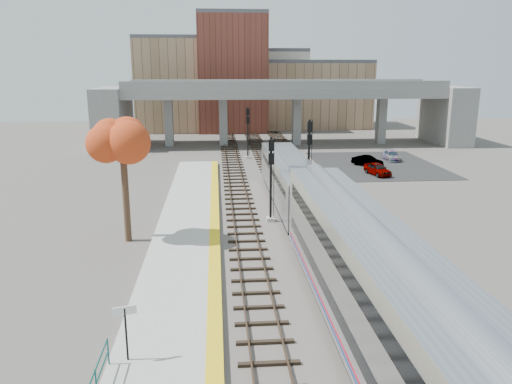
{
  "coord_description": "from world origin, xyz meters",
  "views": [
    {
      "loc": [
        -5.12,
        -29.39,
        11.49
      ],
      "look_at": [
        -2.26,
        6.04,
        2.5
      ],
      "focal_mm": 35.0,
      "sensor_mm": 36.0,
      "label": 1
    }
  ],
  "objects_px": {
    "tree": "(122,142)",
    "car_b": "(367,161)",
    "car_a": "(378,169)",
    "signal_mast_near": "(271,182)",
    "signal_mast_mid": "(309,160)",
    "locomotive": "(290,179)",
    "signal_mast_far": "(248,134)",
    "car_c": "(392,155)",
    "coach": "(372,290)"
  },
  "relations": [
    {
      "from": "locomotive",
      "to": "coach",
      "type": "xyz_separation_m",
      "value": [
        -0.0,
        -22.61,
        0.52
      ]
    },
    {
      "from": "signal_mast_near",
      "to": "signal_mast_far",
      "type": "bearing_deg",
      "value": 90.0
    },
    {
      "from": "tree",
      "to": "locomotive",
      "type": "bearing_deg",
      "value": 33.46
    },
    {
      "from": "locomotive",
      "to": "signal_mast_mid",
      "type": "xyz_separation_m",
      "value": [
        2.0,
        2.19,
        1.19
      ]
    },
    {
      "from": "coach",
      "to": "car_c",
      "type": "xyz_separation_m",
      "value": [
        15.79,
        42.14,
        -2.19
      ]
    },
    {
      "from": "signal_mast_near",
      "to": "signal_mast_mid",
      "type": "relative_size",
      "value": 0.92
    },
    {
      "from": "tree",
      "to": "car_a",
      "type": "height_order",
      "value": "tree"
    },
    {
      "from": "car_c",
      "to": "car_a",
      "type": "bearing_deg",
      "value": -117.29
    },
    {
      "from": "locomotive",
      "to": "car_a",
      "type": "height_order",
      "value": "locomotive"
    },
    {
      "from": "coach",
      "to": "car_a",
      "type": "distance_m",
      "value": 35.47
    },
    {
      "from": "signal_mast_mid",
      "to": "tree",
      "type": "bearing_deg",
      "value": -144.16
    },
    {
      "from": "signal_mast_near",
      "to": "signal_mast_mid",
      "type": "height_order",
      "value": "signal_mast_mid"
    },
    {
      "from": "signal_mast_far",
      "to": "car_c",
      "type": "relative_size",
      "value": 1.66
    },
    {
      "from": "signal_mast_mid",
      "to": "car_c",
      "type": "relative_size",
      "value": 1.79
    },
    {
      "from": "car_b",
      "to": "signal_mast_far",
      "type": "bearing_deg",
      "value": 115.78
    },
    {
      "from": "locomotive",
      "to": "signal_mast_far",
      "type": "height_order",
      "value": "signal_mast_far"
    },
    {
      "from": "car_b",
      "to": "signal_mast_near",
      "type": "bearing_deg",
      "value": -163.34
    },
    {
      "from": "coach",
      "to": "signal_mast_far",
      "type": "height_order",
      "value": "signal_mast_far"
    },
    {
      "from": "locomotive",
      "to": "signal_mast_far",
      "type": "xyz_separation_m",
      "value": [
        -2.1,
        22.22,
        0.84
      ]
    },
    {
      "from": "car_a",
      "to": "car_c",
      "type": "bearing_deg",
      "value": 48.99
    },
    {
      "from": "signal_mast_near",
      "to": "signal_mast_far",
      "type": "relative_size",
      "value": 0.99
    },
    {
      "from": "locomotive",
      "to": "car_b",
      "type": "height_order",
      "value": "locomotive"
    },
    {
      "from": "tree",
      "to": "signal_mast_mid",
      "type": "bearing_deg",
      "value": 35.84
    },
    {
      "from": "signal_mast_far",
      "to": "signal_mast_mid",
      "type": "bearing_deg",
      "value": -78.43
    },
    {
      "from": "tree",
      "to": "car_a",
      "type": "bearing_deg",
      "value": 39.1
    },
    {
      "from": "car_a",
      "to": "signal_mast_near",
      "type": "bearing_deg",
      "value": -143.62
    },
    {
      "from": "tree",
      "to": "car_a",
      "type": "distance_m",
      "value": 30.73
    },
    {
      "from": "signal_mast_near",
      "to": "signal_mast_mid",
      "type": "distance_m",
      "value": 7.89
    },
    {
      "from": "car_a",
      "to": "car_b",
      "type": "bearing_deg",
      "value": 72.77
    },
    {
      "from": "coach",
      "to": "locomotive",
      "type": "bearing_deg",
      "value": 90.0
    },
    {
      "from": "car_a",
      "to": "signal_mast_far",
      "type": "bearing_deg",
      "value": 126.89
    },
    {
      "from": "signal_mast_near",
      "to": "car_c",
      "type": "height_order",
      "value": "signal_mast_near"
    },
    {
      "from": "coach",
      "to": "car_b",
      "type": "relative_size",
      "value": 6.69
    },
    {
      "from": "signal_mast_near",
      "to": "signal_mast_mid",
      "type": "bearing_deg",
      "value": 58.64
    },
    {
      "from": "signal_mast_near",
      "to": "coach",
      "type": "bearing_deg",
      "value": -83.37
    },
    {
      "from": "tree",
      "to": "car_b",
      "type": "distance_m",
      "value": 34.29
    },
    {
      "from": "car_c",
      "to": "car_b",
      "type": "bearing_deg",
      "value": -138.54
    },
    {
      "from": "car_a",
      "to": "car_b",
      "type": "height_order",
      "value": "car_a"
    },
    {
      "from": "coach",
      "to": "car_a",
      "type": "relative_size",
      "value": 6.45
    },
    {
      "from": "signal_mast_far",
      "to": "car_a",
      "type": "bearing_deg",
      "value": -40.17
    },
    {
      "from": "car_a",
      "to": "car_b",
      "type": "xyz_separation_m",
      "value": [
        0.37,
        4.96,
        -0.04
      ]
    },
    {
      "from": "locomotive",
      "to": "signal_mast_near",
      "type": "bearing_deg",
      "value": -114.85
    },
    {
      "from": "signal_mast_mid",
      "to": "signal_mast_far",
      "type": "height_order",
      "value": "signal_mast_mid"
    },
    {
      "from": "signal_mast_near",
      "to": "car_a",
      "type": "bearing_deg",
      "value": 49.33
    },
    {
      "from": "tree",
      "to": "signal_mast_near",
      "type": "bearing_deg",
      "value": 19.19
    },
    {
      "from": "signal_mast_mid",
      "to": "car_b",
      "type": "height_order",
      "value": "signal_mast_mid"
    },
    {
      "from": "signal_mast_mid",
      "to": "car_a",
      "type": "relative_size",
      "value": 1.81
    },
    {
      "from": "coach",
      "to": "signal_mast_near",
      "type": "relative_size",
      "value": 3.89
    },
    {
      "from": "signal_mast_near",
      "to": "tree",
      "type": "distance_m",
      "value": 11.26
    },
    {
      "from": "locomotive",
      "to": "signal_mast_far",
      "type": "relative_size",
      "value": 2.93
    }
  ]
}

